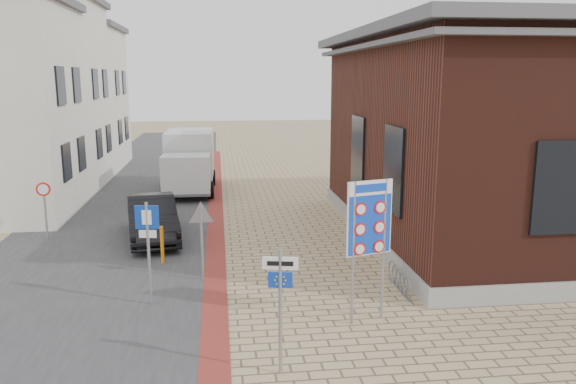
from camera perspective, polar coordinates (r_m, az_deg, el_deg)
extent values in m
plane|color=tan|center=(12.18, 2.29, -14.22)|extent=(120.00, 120.00, 0.00)
cube|color=#38383A|center=(26.61, -14.91, -0.29)|extent=(7.00, 60.00, 0.02)
cube|color=maroon|center=(21.48, -7.37, -2.77)|extent=(0.60, 40.00, 0.02)
cube|color=gray|center=(21.45, 23.48, -3.02)|extent=(12.15, 12.15, 0.50)
cube|color=#441D15|center=(20.93, 24.19, 5.63)|extent=(12.00, 12.00, 6.00)
cube|color=#525257|center=(20.89, 24.92, 14.24)|extent=(13.00, 13.00, 0.30)
cube|color=#525257|center=(20.87, 24.83, 13.15)|extent=(12.70, 12.70, 0.15)
cube|color=black|center=(15.78, 10.72, 2.25)|extent=(0.12, 1.60, 2.40)
cube|color=black|center=(19.58, 7.17, 4.15)|extent=(0.12, 1.60, 2.40)
cube|color=black|center=(14.38, 26.01, 0.38)|extent=(1.40, 0.12, 2.20)
cube|color=black|center=(22.56, -21.59, 2.86)|extent=(0.10, 1.10, 1.40)
cube|color=black|center=(24.87, -20.25, 3.70)|extent=(0.10, 1.10, 1.40)
cube|color=black|center=(22.34, -22.13, 9.97)|extent=(0.10, 1.10, 1.40)
cube|color=black|center=(24.67, -20.71, 10.14)|extent=(0.10, 1.10, 1.40)
cube|color=beige|center=(30.25, -25.09, 8.79)|extent=(7.00, 6.00, 8.80)
cube|color=black|center=(28.36, -18.64, 4.69)|extent=(0.10, 1.10, 1.40)
cube|color=black|center=(30.70, -17.77, 5.23)|extent=(0.10, 1.10, 1.40)
cube|color=black|center=(28.19, -19.01, 10.34)|extent=(0.10, 1.10, 1.40)
cube|color=black|center=(30.55, -18.10, 10.45)|extent=(0.10, 1.10, 1.40)
cube|color=beige|center=(36.03, -22.14, 8.66)|extent=(7.00, 6.00, 8.00)
cube|color=#525257|center=(36.12, -22.65, 15.24)|extent=(7.40, 6.40, 0.30)
cube|color=black|center=(34.23, -16.69, 5.89)|extent=(0.10, 1.10, 1.40)
cube|color=black|center=(36.59, -16.08, 6.26)|extent=(0.10, 1.10, 1.40)
cube|color=black|center=(34.09, -16.97, 10.57)|extent=(0.10, 1.10, 1.40)
cube|color=black|center=(36.46, -16.33, 10.64)|extent=(0.10, 1.10, 1.40)
torus|color=slate|center=(14.12, 12.03, -9.52)|extent=(0.04, 0.60, 0.60)
torus|color=slate|center=(14.39, 11.64, -9.10)|extent=(0.04, 0.60, 0.60)
torus|color=slate|center=(14.65, 11.26, -8.70)|extent=(0.04, 0.60, 0.60)
torus|color=slate|center=(14.92, 10.90, -8.31)|extent=(0.04, 0.60, 0.60)
torus|color=slate|center=(15.19, 10.55, -7.93)|extent=(0.04, 0.60, 0.60)
cube|color=slate|center=(14.74, 11.22, -9.64)|extent=(0.08, 1.60, 0.04)
imported|color=black|center=(19.18, -13.64, -2.59)|extent=(2.22, 4.53, 1.43)
cube|color=slate|center=(26.74, -9.95, 0.93)|extent=(2.16, 5.35, 0.25)
cube|color=silver|center=(24.77, -10.29, 1.92)|extent=(2.10, 1.71, 1.57)
cube|color=black|center=(24.00, -10.44, 2.33)|extent=(1.87, 0.11, 0.79)
cube|color=silver|center=(27.41, -9.92, 3.90)|extent=(2.23, 3.58, 2.16)
cylinder|color=black|center=(25.31, -12.50, 0.11)|extent=(0.26, 0.79, 0.79)
cylinder|color=black|center=(25.16, -7.83, 0.21)|extent=(0.26, 0.79, 0.79)
cylinder|color=black|center=(28.38, -11.82, 1.37)|extent=(0.26, 0.79, 0.79)
cylinder|color=black|center=(28.25, -7.65, 1.46)|extent=(0.26, 0.79, 0.79)
cylinder|color=gray|center=(12.13, 6.62, -6.32)|extent=(0.07, 0.07, 3.18)
cylinder|color=gray|center=(12.52, 9.67, -5.84)|extent=(0.07, 0.07, 3.18)
cube|color=white|center=(12.12, 8.27, -2.62)|extent=(1.05, 0.35, 1.63)
cube|color=blue|center=(12.12, 8.27, -2.62)|extent=(1.01, 0.34, 1.59)
cube|color=white|center=(11.97, 8.36, 0.43)|extent=(1.01, 0.35, 0.31)
cylinder|color=gray|center=(10.24, -0.77, -12.15)|extent=(0.07, 0.07, 2.36)
cube|color=white|center=(9.90, -0.79, -7.24)|extent=(0.63, 0.16, 0.23)
cube|color=#0F38B7|center=(10.01, -0.78, -8.91)|extent=(0.43, 0.12, 0.29)
cylinder|color=gray|center=(13.54, -13.96, -6.19)|extent=(0.07, 0.07, 2.50)
cube|color=#0D38A4|center=(13.30, -14.15, -2.50)|extent=(0.55, 0.12, 0.55)
cube|color=white|center=(13.40, -14.06, -4.15)|extent=(0.40, 0.10, 0.18)
cylinder|color=gray|center=(14.95, -8.74, -5.18)|extent=(0.07, 0.07, 2.05)
cylinder|color=gray|center=(20.13, -23.43, -1.82)|extent=(0.07, 0.07, 1.94)
cylinder|color=red|center=(19.99, -23.60, 0.27)|extent=(0.46, 0.07, 0.46)
cylinder|color=orange|center=(16.59, -12.66, -5.30)|extent=(0.13, 0.13, 1.13)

